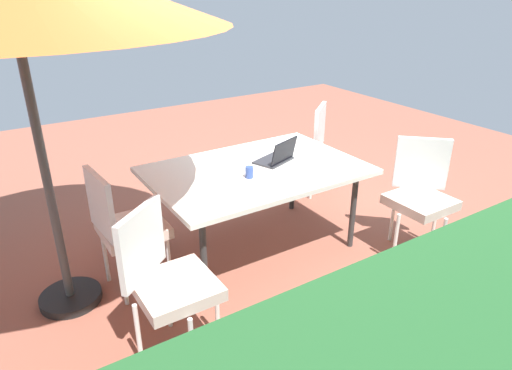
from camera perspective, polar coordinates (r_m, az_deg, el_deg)
ground_plane at (r=4.13m, az=-0.00°, el=-7.78°), size 10.00×10.00×0.02m
dining_table at (r=3.80m, az=-0.00°, el=1.38°), size 1.74×1.17×0.76m
chair_northeast at (r=2.85m, az=-11.10°, el=-11.16°), size 0.58×0.58×0.98m
chair_east at (r=3.49m, az=-16.07°, el=-4.64°), size 0.48×0.47×0.98m
chair_northwest at (r=4.08m, az=19.75°, el=-0.84°), size 0.59×0.59×0.98m
chair_southwest at (r=5.00m, az=6.13°, el=5.10°), size 0.58×0.59×0.98m
laptop at (r=3.90m, az=2.64°, el=3.49°), size 0.39×0.34×0.21m
cup at (r=3.59m, az=-0.84°, el=1.60°), size 0.06×0.06×0.09m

